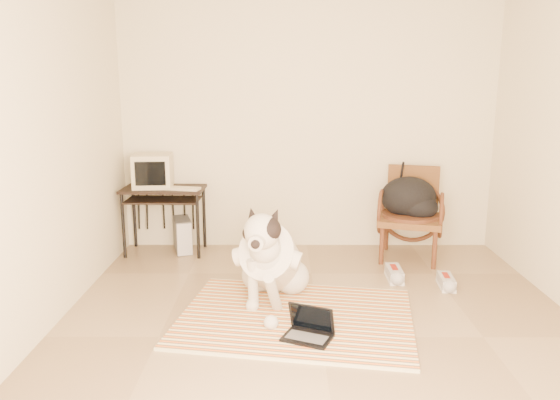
{
  "coord_description": "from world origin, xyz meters",
  "views": [
    {
      "loc": [
        -0.29,
        -3.63,
        1.82
      ],
      "look_at": [
        -0.3,
        0.55,
        0.89
      ],
      "focal_mm": 35.0,
      "sensor_mm": 36.0,
      "label": 1
    }
  ],
  "objects_px": {
    "pc_tower": "(183,235)",
    "backpack": "(411,199)",
    "computer_desk": "(164,197)",
    "rattan_chair": "(411,213)",
    "dog": "(271,260)",
    "laptop": "(309,329)",
    "crt_monitor": "(153,171)"
  },
  "relations": [
    {
      "from": "pc_tower",
      "to": "backpack",
      "type": "bearing_deg",
      "value": -4.73
    },
    {
      "from": "computer_desk",
      "to": "rattan_chair",
      "type": "bearing_deg",
      "value": -3.23
    },
    {
      "from": "dog",
      "to": "computer_desk",
      "type": "height_order",
      "value": "dog"
    },
    {
      "from": "laptop",
      "to": "backpack",
      "type": "distance_m",
      "value": 2.25
    },
    {
      "from": "rattan_chair",
      "to": "backpack",
      "type": "relative_size",
      "value": 1.65
    },
    {
      "from": "pc_tower",
      "to": "dog",
      "type": "bearing_deg",
      "value": -54.29
    },
    {
      "from": "backpack",
      "to": "dog",
      "type": "bearing_deg",
      "value": -140.57
    },
    {
      "from": "computer_desk",
      "to": "backpack",
      "type": "distance_m",
      "value": 2.57
    },
    {
      "from": "laptop",
      "to": "crt_monitor",
      "type": "distance_m",
      "value": 2.7
    },
    {
      "from": "crt_monitor",
      "to": "backpack",
      "type": "height_order",
      "value": "crt_monitor"
    },
    {
      "from": "crt_monitor",
      "to": "rattan_chair",
      "type": "relative_size",
      "value": 0.45
    },
    {
      "from": "pc_tower",
      "to": "rattan_chair",
      "type": "xyz_separation_m",
      "value": [
        2.4,
        -0.2,
        0.29
      ]
    },
    {
      "from": "dog",
      "to": "computer_desk",
      "type": "distance_m",
      "value": 1.76
    },
    {
      "from": "rattan_chair",
      "to": "dog",
      "type": "bearing_deg",
      "value": -140.74
    },
    {
      "from": "dog",
      "to": "backpack",
      "type": "bearing_deg",
      "value": 39.43
    },
    {
      "from": "crt_monitor",
      "to": "pc_tower",
      "type": "relative_size",
      "value": 1.0
    },
    {
      "from": "dog",
      "to": "laptop",
      "type": "xyz_separation_m",
      "value": [
        0.29,
        -0.7,
        -0.28
      ]
    },
    {
      "from": "dog",
      "to": "crt_monitor",
      "type": "bearing_deg",
      "value": 132.87
    },
    {
      "from": "computer_desk",
      "to": "dog",
      "type": "bearing_deg",
      "value": -48.67
    },
    {
      "from": "backpack",
      "to": "laptop",
      "type": "bearing_deg",
      "value": -121.16
    },
    {
      "from": "pc_tower",
      "to": "backpack",
      "type": "relative_size",
      "value": 0.73
    },
    {
      "from": "dog",
      "to": "backpack",
      "type": "distance_m",
      "value": 1.85
    },
    {
      "from": "backpack",
      "to": "crt_monitor",
      "type": "bearing_deg",
      "value": 175.78
    },
    {
      "from": "dog",
      "to": "backpack",
      "type": "xyz_separation_m",
      "value": [
        1.41,
        1.16,
        0.27
      ]
    },
    {
      "from": "backpack",
      "to": "pc_tower",
      "type": "bearing_deg",
      "value": 175.27
    },
    {
      "from": "dog",
      "to": "crt_monitor",
      "type": "distance_m",
      "value": 1.93
    },
    {
      "from": "backpack",
      "to": "rattan_chair",
      "type": "bearing_deg",
      "value": 11.8
    },
    {
      "from": "dog",
      "to": "pc_tower",
      "type": "relative_size",
      "value": 2.99
    },
    {
      "from": "dog",
      "to": "rattan_chair",
      "type": "distance_m",
      "value": 1.84
    },
    {
      "from": "computer_desk",
      "to": "pc_tower",
      "type": "bearing_deg",
      "value": 16.01
    },
    {
      "from": "computer_desk",
      "to": "rattan_chair",
      "type": "xyz_separation_m",
      "value": [
        2.57,
        -0.15,
        -0.14
      ]
    },
    {
      "from": "laptop",
      "to": "computer_desk",
      "type": "height_order",
      "value": "computer_desk"
    }
  ]
}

